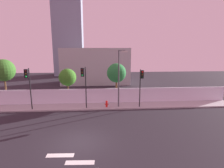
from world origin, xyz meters
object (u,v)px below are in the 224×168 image
roadside_tree_leftmost (4,70)px  fire_hydrant (107,104)px  street_lamp_curbside (120,74)px  roadside_tree_midleft (68,77)px  traffic_light_right (141,80)px  roadside_tree_midright (116,73)px  traffic_light_left (28,80)px  traffic_light_center (84,79)px

roadside_tree_leftmost → fire_hydrant: bearing=-13.2°
street_lamp_curbside → roadside_tree_midleft: 7.18m
street_lamp_curbside → roadside_tree_midleft: size_ratio=1.51×
traffic_light_right → roadside_tree_midleft: (-8.76, 3.59, -0.12)m
roadside_tree_midleft → street_lamp_curbside: bearing=-26.8°
traffic_light_right → roadside_tree_leftmost: 16.97m
roadside_tree_midleft → roadside_tree_midright: 6.35m
traffic_light_left → roadside_tree_midright: (9.84, 3.70, 0.20)m
traffic_light_right → fire_hydrant: bearing=171.1°
fire_hydrant → traffic_light_right: bearing=-8.9°
traffic_light_right → roadside_tree_leftmost: (-16.57, 3.59, 0.85)m
roadside_tree_midright → roadside_tree_leftmost: bearing=-180.0°
roadside_tree_leftmost → roadside_tree_midleft: bearing=0.0°
roadside_tree_leftmost → roadside_tree_midright: (14.13, 0.00, -0.47)m
traffic_light_left → street_lamp_curbside: size_ratio=0.71×
traffic_light_left → street_lamp_curbside: bearing=2.9°
fire_hydrant → roadside_tree_leftmost: 13.54m
traffic_light_left → fire_hydrant: traffic_light_left is taller
fire_hydrant → roadside_tree_midright: size_ratio=0.15×
traffic_light_center → fire_hydrant: bearing=16.7°
street_lamp_curbside → roadside_tree_midright: (-0.04, 3.21, -0.34)m
street_lamp_curbside → roadside_tree_leftmost: size_ratio=1.18×
fire_hydrant → roadside_tree_leftmost: (-12.70, 2.99, 3.65)m
traffic_light_center → roadside_tree_midright: bearing=43.7°
street_lamp_curbside → roadside_tree_midright: 3.23m
traffic_light_center → fire_hydrant: (2.47, 0.74, -3.04)m
traffic_light_center → roadside_tree_leftmost: roadside_tree_leftmost is taller
street_lamp_curbside → fire_hydrant: 3.82m
fire_hydrant → roadside_tree_midright: bearing=64.4°
traffic_light_right → street_lamp_curbside: street_lamp_curbside is taller
roadside_tree_leftmost → street_lamp_curbside: bearing=-12.8°
traffic_light_left → street_lamp_curbside: street_lamp_curbside is taller
roadside_tree_leftmost → traffic_light_center: bearing=-20.0°
traffic_light_center → traffic_light_right: bearing=1.2°
roadside_tree_leftmost → roadside_tree_midleft: size_ratio=1.28×
street_lamp_curbside → roadside_tree_midleft: street_lamp_curbside is taller
traffic_light_left → roadside_tree_midleft: 5.11m
traffic_light_center → traffic_light_left: bearing=179.7°
fire_hydrant → roadside_tree_midleft: 6.33m
traffic_light_center → traffic_light_right: traffic_light_center is taller
traffic_light_right → street_lamp_curbside: bearing=170.9°
roadside_tree_midright → traffic_light_center: bearing=-136.3°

